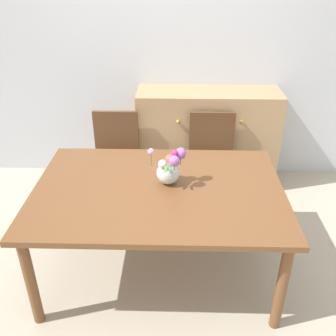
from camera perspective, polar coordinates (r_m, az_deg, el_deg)
ground_plane at (r=3.06m, az=-1.28°, el=-14.73°), size 12.00×12.00×0.00m
back_wall at (r=3.87m, az=-0.38°, el=18.46°), size 7.00×0.10×2.80m
dining_table at (r=2.64m, az=-1.44°, el=-4.34°), size 1.73×1.19×0.74m
chair_left at (r=3.57m, az=-7.93°, el=2.20°), size 0.42×0.42×0.90m
chair_right at (r=3.54m, az=6.63°, el=2.03°), size 0.42×0.42×0.90m
dresser at (r=3.90m, az=5.91°, el=4.45°), size 1.40×0.47×1.00m
flower_vase at (r=2.60m, az=0.18°, el=-0.12°), size 0.26×0.22×0.27m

